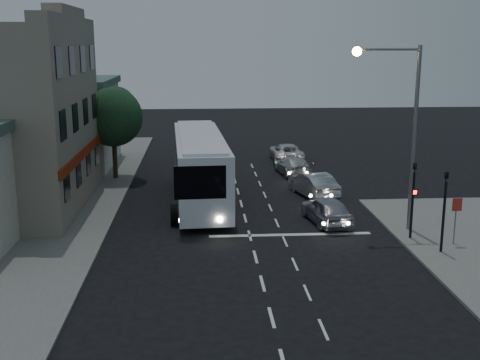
{
  "coord_description": "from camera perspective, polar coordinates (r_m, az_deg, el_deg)",
  "views": [
    {
      "loc": [
        -2.38,
        -25.96,
        9.23
      ],
      "look_at": [
        -0.3,
        4.63,
        2.2
      ],
      "focal_mm": 45.0,
      "sensor_mm": 36.0,
      "label": 1
    }
  ],
  "objects": [
    {
      "name": "road_markings",
      "position": [
        30.91,
        3.11,
        -4.47
      ],
      "size": [
        8.0,
        30.55,
        0.01
      ],
      "color": "silver",
      "rests_on": "ground"
    },
    {
      "name": "sidewalk_far",
      "position": [
        36.75,
        -20.57,
        -2.38
      ],
      "size": [
        12.0,
        50.0,
        0.12
      ],
      "primitive_type": "cube",
      "color": "slate",
      "rests_on": "ground"
    },
    {
      "name": "car_sedan_a",
      "position": [
        37.08,
        6.96,
        -0.41
      ],
      "size": [
        2.6,
        4.78,
        1.49
      ],
      "primitive_type": "imported",
      "rotation": [
        0.0,
        0.0,
        3.38
      ],
      "color": "#BDBDC0",
      "rests_on": "ground"
    },
    {
      "name": "ground",
      "position": [
        27.66,
        1.28,
        -6.59
      ],
      "size": [
        120.0,
        120.0,
        0.0
      ],
      "primitive_type": "plane",
      "color": "black"
    },
    {
      "name": "low_building_north",
      "position": [
        47.65,
        -17.43,
        5.29
      ],
      "size": [
        9.4,
        9.4,
        6.5
      ],
      "color": "#BCB3A2",
      "rests_on": "sidewalk_far"
    },
    {
      "name": "traffic_signal_main",
      "position": [
        29.34,
        16.11,
        -1.02
      ],
      "size": [
        0.25,
        0.35,
        4.1
      ],
      "color": "black",
      "rests_on": "sidewalk_near"
    },
    {
      "name": "streetlight",
      "position": [
        30.0,
        15.13,
        5.77
      ],
      "size": [
        3.32,
        0.44,
        9.0
      ],
      "color": "slate",
      "rests_on": "sidewalk_near"
    },
    {
      "name": "street_tree",
      "position": [
        41.67,
        -11.97,
        6.12
      ],
      "size": [
        4.0,
        4.0,
        6.2
      ],
      "color": "black",
      "rests_on": "sidewalk_far"
    },
    {
      "name": "tour_bus",
      "position": [
        35.36,
        -3.83,
        1.38
      ],
      "size": [
        3.38,
        13.23,
        4.03
      ],
      "rotation": [
        0.0,
        0.0,
        0.05
      ],
      "color": "white",
      "rests_on": "ground"
    },
    {
      "name": "car_sedan_c",
      "position": [
        47.92,
        4.43,
        2.63
      ],
      "size": [
        2.38,
        5.08,
        1.41
      ],
      "primitive_type": "imported",
      "rotation": [
        0.0,
        0.0,
        3.13
      ],
      "color": "silver",
      "rests_on": "ground"
    },
    {
      "name": "traffic_signal_side",
      "position": [
        27.81,
        18.83,
        -1.97
      ],
      "size": [
        0.18,
        0.15,
        4.1
      ],
      "color": "black",
      "rests_on": "sidewalk_near"
    },
    {
      "name": "regulatory_sign",
      "position": [
        29.27,
        19.81,
        -2.99
      ],
      "size": [
        0.45,
        0.12,
        2.2
      ],
      "color": "slate",
      "rests_on": "sidewalk_near"
    },
    {
      "name": "car_suv",
      "position": [
        31.64,
        8.21,
        -2.83
      ],
      "size": [
        2.33,
        4.43,
        1.44
      ],
      "primitive_type": "imported",
      "rotation": [
        0.0,
        0.0,
        3.3
      ],
      "color": "#A2A1B0",
      "rests_on": "ground"
    },
    {
      "name": "car_sedan_b",
      "position": [
        43.0,
        5.01,
        1.39
      ],
      "size": [
        2.46,
        4.86,
        1.35
      ],
      "primitive_type": "imported",
      "rotation": [
        0.0,
        0.0,
        3.27
      ],
      "color": "#B8B8B8",
      "rests_on": "ground"
    }
  ]
}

